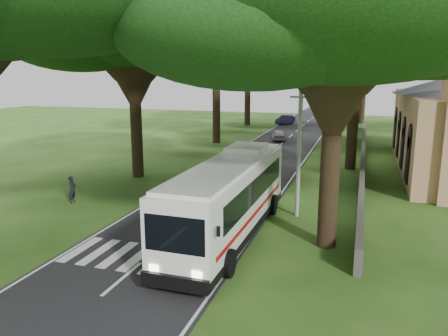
{
  "coord_description": "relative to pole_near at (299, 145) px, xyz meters",
  "views": [
    {
      "loc": [
        8.81,
        -18.15,
        8.14
      ],
      "look_at": [
        0.62,
        7.49,
        2.2
      ],
      "focal_mm": 35.0,
      "sensor_mm": 36.0,
      "label": 1
    }
  ],
  "objects": [
    {
      "name": "property_wall",
      "position": [
        3.5,
        18.0,
        -3.58
      ],
      "size": [
        0.35,
        50.0,
        1.2
      ],
      "primitive_type": "cube",
      "color": "#383533",
      "rests_on": "ground"
    },
    {
      "name": "tree_l_mida",
      "position": [
        -13.5,
        6.0,
        7.28
      ],
      "size": [
        15.53,
        15.53,
        14.85
      ],
      "color": "black",
      "rests_on": "ground"
    },
    {
      "name": "tree_r_near",
      "position": [
        2.0,
        -4.0,
        6.66
      ],
      "size": [
        16.38,
        16.38,
        14.37
      ],
      "color": "black",
      "rests_on": "ground"
    },
    {
      "name": "coach_bus",
      "position": [
        -2.8,
        -4.11,
        -2.12
      ],
      "size": [
        3.19,
        13.0,
        3.83
      ],
      "rotation": [
        0.0,
        0.0,
        -0.01
      ],
      "color": "white",
      "rests_on": "ground"
    },
    {
      "name": "tree_l_midb",
      "position": [
        -13.0,
        24.0,
        8.94
      ],
      "size": [
        14.1,
        14.1,
        16.28
      ],
      "color": "black",
      "rests_on": "ground"
    },
    {
      "name": "ground",
      "position": [
        -5.5,
        -6.0,
        -4.18
      ],
      "size": [
        140.0,
        140.0,
        0.0
      ],
      "primitive_type": "plane",
      "color": "#234413",
      "rests_on": "ground"
    },
    {
      "name": "road",
      "position": [
        -5.5,
        19.0,
        -4.17
      ],
      "size": [
        8.0,
        120.0,
        0.04
      ],
      "primitive_type": "cube",
      "color": "black",
      "rests_on": "ground"
    },
    {
      "name": "tree_r_far",
      "position": [
        3.0,
        50.0,
        6.4
      ],
      "size": [
        15.93,
        15.93,
        14.03
      ],
      "color": "black",
      "rests_on": "ground"
    },
    {
      "name": "distant_car_c",
      "position": [
        -2.5,
        51.51,
        -3.48
      ],
      "size": [
        1.92,
        4.63,
        1.34
      ],
      "primitive_type": "imported",
      "rotation": [
        0.0,
        0.0,
        3.13
      ],
      "color": "maroon",
      "rests_on": "road"
    },
    {
      "name": "tree_r_midb",
      "position": [
        2.0,
        32.0,
        7.33
      ],
      "size": [
        13.3,
        13.3,
        14.5
      ],
      "color": "black",
      "rests_on": "ground"
    },
    {
      "name": "distant_car_a",
      "position": [
        -6.3,
        27.65,
        -3.5
      ],
      "size": [
        2.4,
        4.09,
        1.31
      ],
      "primitive_type": "imported",
      "rotation": [
        0.0,
        0.0,
        3.38
      ],
      "color": "#9B9B9F",
      "rests_on": "road"
    },
    {
      "name": "distant_car_b",
      "position": [
        -8.5,
        44.87,
        -3.46
      ],
      "size": [
        2.7,
        4.44,
        1.38
      ],
      "primitive_type": "imported",
      "rotation": [
        0.0,
        0.0,
        -0.32
      ],
      "color": "#25214E",
      "rests_on": "road"
    },
    {
      "name": "pole_mid",
      "position": [
        0.0,
        20.0,
        0.0
      ],
      "size": [
        1.6,
        0.24,
        8.0
      ],
      "color": "gray",
      "rests_on": "ground"
    },
    {
      "name": "pedestrian",
      "position": [
        -13.94,
        -1.71,
        -3.31
      ],
      "size": [
        0.5,
        0.68,
        1.73
      ],
      "primitive_type": "imported",
      "rotation": [
        0.0,
        0.0,
        1.71
      ],
      "color": "black",
      "rests_on": "ground"
    },
    {
      "name": "crosswalk",
      "position": [
        -5.5,
        -8.0,
        -4.18
      ],
      "size": [
        8.0,
        3.0,
        0.01
      ],
      "primitive_type": "cube",
      "color": "silver",
      "rests_on": "ground"
    },
    {
      "name": "pole_near",
      "position": [
        0.0,
        0.0,
        0.0
      ],
      "size": [
        1.6,
        0.24,
        8.0
      ],
      "color": "gray",
      "rests_on": "ground"
    },
    {
      "name": "tree_l_far",
      "position": [
        -14.0,
        42.0,
        7.42
      ],
      "size": [
        15.28,
        15.28,
        14.94
      ],
      "color": "black",
      "rests_on": "ground"
    },
    {
      "name": "pole_far",
      "position": [
        0.0,
        40.0,
        0.0
      ],
      "size": [
        1.6,
        0.24,
        8.0
      ],
      "color": "gray",
      "rests_on": "ground"
    },
    {
      "name": "tree_r_mida",
      "position": [
        2.5,
        14.0,
        7.54
      ],
      "size": [
        12.85,
        12.85,
        14.64
      ],
      "color": "black",
      "rests_on": "ground"
    }
  ]
}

